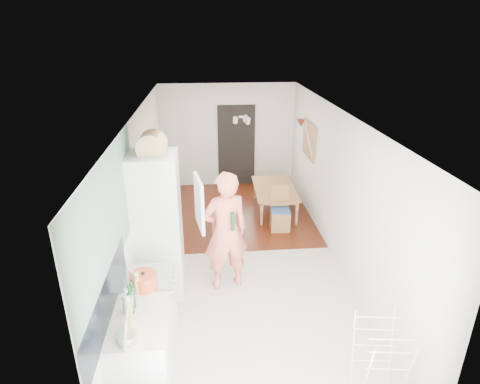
{
  "coord_description": "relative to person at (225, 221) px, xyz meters",
  "views": [
    {
      "loc": [
        -0.55,
        -5.94,
        3.72
      ],
      "look_at": [
        -0.0,
        0.2,
        1.15
      ],
      "focal_mm": 30.0,
      "sensor_mm": 36.0,
      "label": 1
    }
  ],
  "objects": [
    {
      "name": "room_shell",
      "position": [
        0.3,
        0.76,
        0.15
      ],
      "size": [
        3.2,
        7.0,
        2.5
      ],
      "primitive_type": null,
      "color": "beige",
      "rests_on": "ground"
    },
    {
      "name": "floor",
      "position": [
        0.3,
        0.76,
        -1.1
      ],
      "size": [
        3.2,
        7.0,
        0.01
      ],
      "primitive_type": "cube",
      "color": "beige",
      "rests_on": "ground"
    },
    {
      "name": "wood_floor_overlay",
      "position": [
        0.3,
        2.61,
        -1.09
      ],
      "size": [
        3.2,
        3.3,
        0.01
      ],
      "primitive_type": "cube",
      "color": "#581D0A",
      "rests_on": "room_shell"
    },
    {
      "name": "sage_wall_panel",
      "position": [
        -1.29,
        -1.24,
        0.75
      ],
      "size": [
        0.02,
        3.0,
        1.3
      ],
      "primitive_type": "cube",
      "color": "slate",
      "rests_on": "room_shell"
    },
    {
      "name": "tile_splashback",
      "position": [
        -1.28,
        -1.79,
        0.05
      ],
      "size": [
        0.02,
        1.9,
        0.5
      ],
      "primitive_type": "cube",
      "color": "black",
      "rests_on": "room_shell"
    },
    {
      "name": "doorway_recess",
      "position": [
        0.5,
        4.24,
        -0.1
      ],
      "size": [
        0.9,
        0.04,
        2.0
      ],
      "primitive_type": "cube",
      "color": "black",
      "rests_on": "room_shell"
    },
    {
      "name": "base_cabinet",
      "position": [
        -1.0,
        -1.79,
        -0.67
      ],
      "size": [
        0.6,
        0.9,
        0.86
      ],
      "primitive_type": "cube",
      "color": "silver",
      "rests_on": "room_shell"
    },
    {
      "name": "worktop",
      "position": [
        -1.0,
        -1.79,
        -0.21
      ],
      "size": [
        0.62,
        0.92,
        0.06
      ],
      "primitive_type": "cube",
      "color": "beige",
      "rests_on": "room_shell"
    },
    {
      "name": "range_cooker",
      "position": [
        -1.0,
        -1.04,
        -0.66
      ],
      "size": [
        0.6,
        0.6,
        0.88
      ],
      "primitive_type": "cube",
      "color": "silver",
      "rests_on": "room_shell"
    },
    {
      "name": "cooker_top",
      "position": [
        -1.0,
        -1.04,
        -0.2
      ],
      "size": [
        0.6,
        0.6,
        0.04
      ],
      "primitive_type": "cube",
      "color": "#B7B7B9",
      "rests_on": "room_shell"
    },
    {
      "name": "fridge_housing",
      "position": [
        -0.97,
        -0.02,
        -0.02
      ],
      "size": [
        0.66,
        0.66,
        2.15
      ],
      "primitive_type": "cube",
      "color": "silver",
      "rests_on": "room_shell"
    },
    {
      "name": "fridge_door",
      "position": [
        -0.36,
        -0.32,
        0.45
      ],
      "size": [
        0.14,
        0.56,
        0.7
      ],
      "primitive_type": "cube",
      "rotation": [
        0.0,
        0.0,
        -1.4
      ],
      "color": "silver",
      "rests_on": "room_shell"
    },
    {
      "name": "fridge_interior",
      "position": [
        -0.66,
        -0.02,
        0.45
      ],
      "size": [
        0.02,
        0.52,
        0.66
      ],
      "primitive_type": "cube",
      "color": "white",
      "rests_on": "room_shell"
    },
    {
      "name": "pinboard",
      "position": [
        1.88,
        2.66,
        0.45
      ],
      "size": [
        0.03,
        0.9,
        0.7
      ],
      "primitive_type": "cube",
      "color": "tan",
      "rests_on": "room_shell"
    },
    {
      "name": "pinboard_frame",
      "position": [
        1.87,
        2.66,
        0.45
      ],
      "size": [
        0.0,
        0.94,
        0.74
      ],
      "primitive_type": "cube",
      "color": "#A5743D",
      "rests_on": "room_shell"
    },
    {
      "name": "wall_sconce",
      "position": [
        1.84,
        3.31,
        0.65
      ],
      "size": [
        0.18,
        0.18,
        0.16
      ],
      "primitive_type": "cone",
      "color": "maroon",
      "rests_on": "room_shell"
    },
    {
      "name": "person",
      "position": [
        0.0,
        0.0,
        0.0
      ],
      "size": [
        0.9,
        0.7,
        2.2
      ],
      "primitive_type": "imported",
      "rotation": [
        0.0,
        0.0,
        3.38
      ],
      "color": "#F1705D",
      "rests_on": "floor"
    },
    {
      "name": "dining_table",
      "position": [
        1.21,
        2.58,
        -0.87
      ],
      "size": [
        0.76,
        1.33,
        0.46
      ],
      "primitive_type": "imported",
      "rotation": [
        0.0,
        0.0,
        1.54
      ],
      "color": "#A5743D",
      "rests_on": "floor"
    },
    {
      "name": "dining_chair",
      "position": [
        1.15,
        1.73,
        -0.67
      ],
      "size": [
        0.38,
        0.38,
        0.86
      ],
      "primitive_type": null,
      "rotation": [
        0.0,
        0.0,
        -0.05
      ],
      "color": "#A5743D",
      "rests_on": "floor"
    },
    {
      "name": "stool",
      "position": [
        0.02,
        1.59,
        -0.88
      ],
      "size": [
        0.41,
        0.41,
        0.43
      ],
      "primitive_type": null,
      "rotation": [
        0.0,
        0.0,
        -0.3
      ],
      "color": "#A5743D",
      "rests_on": "floor"
    },
    {
      "name": "grey_drape",
      "position": [
        0.05,
        1.59,
        -0.57
      ],
      "size": [
        0.56,
        0.56,
        0.19
      ],
      "primitive_type": "cube",
      "rotation": [
        0.0,
        0.0,
        -0.43
      ],
      "color": "gray",
      "rests_on": "stool"
    },
    {
      "name": "drying_rack",
      "position": [
        1.51,
        -2.1,
        -0.65
      ],
      "size": [
        0.51,
        0.47,
        0.9
      ],
      "primitive_type": null,
      "rotation": [
        0.0,
        0.0,
        -0.13
      ],
      "color": "silver",
      "rests_on": "floor"
    },
    {
      "name": "bread_bin",
      "position": [
        -0.95,
        -0.02,
        1.16
      ],
      "size": [
        0.43,
        0.41,
        0.21
      ],
      "primitive_type": null,
      "rotation": [
        0.0,
        0.0,
        0.09
      ],
      "color": "tan",
      "rests_on": "fridge_housing"
    },
    {
      "name": "red_casserole",
      "position": [
        -1.01,
        -1.25,
        -0.09
      ],
      "size": [
        0.37,
        0.37,
        0.18
      ],
      "primitive_type": "cylinder",
      "rotation": [
        0.0,
        0.0,
        0.21
      ],
      "color": "#CD4A22",
      "rests_on": "cooker_top"
    },
    {
      "name": "steel_pan",
      "position": [
        -1.06,
        -2.11,
        -0.13
      ],
      "size": [
        0.21,
        0.21,
        0.09
      ],
      "primitive_type": "cylinder",
      "rotation": [
        0.0,
        0.0,
        0.16
      ],
      "color": "#B7B7B9",
      "rests_on": "worktop"
    },
    {
      "name": "held_bottle",
      "position": [
        0.1,
        -0.14,
        0.06
      ],
      "size": [
        0.06,
        0.06,
        0.28
      ],
      "primitive_type": "cylinder",
      "color": "#163E19",
      "rests_on": "person"
    },
    {
      "name": "bottle_a",
      "position": [
        -1.08,
        -1.6,
        -0.05
      ],
      "size": [
        0.07,
        0.07,
        0.27
      ],
      "primitive_type": "cylinder",
      "rotation": [
        0.0,
        0.0,
        -0.23
      ],
      "color": "#163E19",
      "rests_on": "worktop"
    },
    {
      "name": "bottle_b",
      "position": [
        -1.08,
        -1.69,
        -0.04
      ],
      "size": [
        0.07,
        0.07,
        0.28
      ],
      "primitive_type": "cylinder",
      "rotation": [
        0.0,
        0.0,
        0.1
      ],
      "color": "#163E19",
      "rests_on": "worktop"
    },
    {
      "name": "bottle_c",
      "position": [
        -1.11,
        -1.69,
        -0.06
      ],
      "size": [
        0.13,
        0.13,
        0.24
      ],
      "primitive_type": "cylinder",
      "rotation": [
        0.0,
        0.0,
        -0.34
      ],
      "color": "silver",
      "rests_on": "worktop"
    },
    {
      "name": "pepper_mill_front",
      "position": [
        -1.07,
        -1.37,
        -0.07
      ],
      "size": [
        0.06,
        0.06,
        0.22
      ],
      "primitive_type": "cylinder",
      "rotation": [
        0.0,
        0.0,
        -0.0
      ],
      "color": "tan",
      "rests_on": "worktop"
    },
    {
      "name": "pepper_mill_back",
      "position": [
        -1.14,
        -1.26,
        -0.08
      ],
      "size": [
        0.07,
        0.07,
        0.19
      ],
      "primitive_type": "cylinder",
      "rotation": [
        0.0,
        0.0,
        -0.31
      ],
      "color": "tan",
      "rests_on": "worktop"
    },
    {
      "name": "chopping_boards",
      "position": [
        -1.03,
        -2.07,
        0.01
      ],
      "size": [
        0.08,
        0.28,
        0.38
      ],
      "primitive_type": null,
      "rotation": [
        0.0,
        0.0,
        -0.15
      ],
      "color": "tan",
      "rests_on": "worktop"
    }
  ]
}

